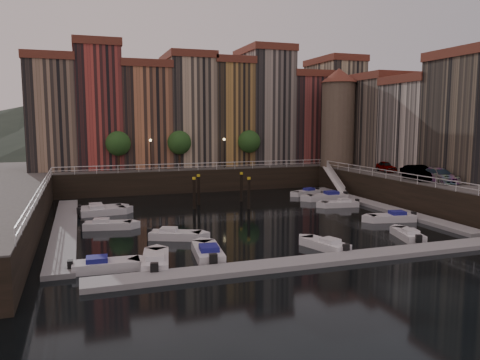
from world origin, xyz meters
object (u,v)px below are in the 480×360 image
object	(u,v)px
gangway	(335,179)
car_a	(387,167)
corner_tower	(338,116)
boat_left_3	(102,211)
boat_left_0	(105,265)
boat_left_2	(107,225)
mooring_pilings	(221,191)
car_b	(418,174)
car_c	(439,176)

from	to	relation	value
gangway	car_a	bearing A→B (deg)	-42.64
corner_tower	boat_left_3	distance (m)	35.68
boat_left_0	boat_left_2	bearing A→B (deg)	89.02
mooring_pilings	boat_left_2	bearing A→B (deg)	-149.48
boat_left_0	boat_left_2	distance (m)	12.09
gangway	corner_tower	bearing A→B (deg)	57.20
car_b	car_c	bearing A→B (deg)	-66.84
mooring_pilings	car_a	world-z (taller)	car_a
corner_tower	car_b	size ratio (longest dim) A/B	2.84
corner_tower	gangway	xyz separation A→B (m)	(-2.90, -4.50, -8.28)
gangway	boat_left_3	bearing A→B (deg)	-169.84
boat_left_0	boat_left_3	size ratio (longest dim) A/B	0.91
boat_left_0	car_a	size ratio (longest dim) A/B	1.12
corner_tower	boat_left_0	world-z (taller)	corner_tower
mooring_pilings	boat_left_3	world-z (taller)	mooring_pilings
corner_tower	boat_left_3	world-z (taller)	corner_tower
boat_left_2	boat_left_3	bearing A→B (deg)	101.98
corner_tower	mooring_pilings	size ratio (longest dim) A/B	2.03
boat_left_0	car_a	bearing A→B (deg)	31.49
car_b	boat_left_3	bearing A→B (deg)	174.15
boat_left_2	boat_left_3	distance (m)	6.57
mooring_pilings	car_c	xyz separation A→B (m)	(20.62, -10.60, 2.09)
corner_tower	car_a	distance (m)	11.23
boat_left_0	car_a	world-z (taller)	car_a
boat_left_3	car_c	world-z (taller)	car_c
boat_left_0	boat_left_2	world-z (taller)	boat_left_0
car_b	car_a	bearing A→B (deg)	83.45
corner_tower	car_b	xyz separation A→B (m)	(0.00, -17.14, -6.39)
corner_tower	car_b	world-z (taller)	corner_tower
corner_tower	car_c	size ratio (longest dim) A/B	2.73
corner_tower	gangway	world-z (taller)	corner_tower
car_a	boat_left_0	bearing A→B (deg)	-137.99
gangway	boat_left_2	distance (m)	32.15
boat_left_3	car_a	size ratio (longest dim) A/B	1.22
boat_left_2	boat_left_0	bearing A→B (deg)	-82.70
boat_left_2	mooring_pilings	bearing A→B (deg)	41.37
car_a	car_c	world-z (taller)	car_c
boat_left_0	car_a	distance (m)	40.57
mooring_pilings	car_c	bearing A→B (deg)	-27.21
corner_tower	boat_left_0	size ratio (longest dim) A/B	3.11
mooring_pilings	boat_left_0	world-z (taller)	mooring_pilings
boat_left_0	car_b	xyz separation A→B (m)	(33.47, 11.36, 3.46)
mooring_pilings	boat_left_3	bearing A→B (deg)	-175.66
boat_left_2	car_b	size ratio (longest dim) A/B	0.92
car_a	car_c	distance (m)	10.62
boat_left_3	corner_tower	bearing A→B (deg)	9.44
corner_tower	boat_left_0	distance (m)	45.04
gangway	mooring_pilings	bearing A→B (deg)	-165.55
mooring_pilings	car_a	xyz separation A→B (m)	(21.84, -0.06, 2.03)
mooring_pilings	car_b	size ratio (longest dim) A/B	1.39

